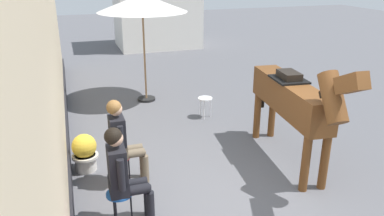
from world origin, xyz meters
The scene contains 9 objects.
ground_plane centered at (0.00, 3.00, 0.00)m, with size 40.00×40.00×0.00m, color #56565B.
pub_facade_wall centered at (-2.55, 1.50, 1.54)m, with size 0.34×14.00×3.40m.
distant_cottage centered at (1.40, 11.21, 1.80)m, with size 3.40×2.60×3.50m.
seated_visitor_near centered at (-1.71, 0.01, 0.78)m, with size 0.61×0.49×1.39m.
seated_visitor_far centered at (-1.57, 1.01, 0.78)m, with size 0.61×0.49×1.39m.
saddled_horse_center centered at (1.20, 0.78, 1.16)m, with size 0.67×2.99×2.06m.
flower_planter_farthest centered at (-2.12, 1.61, 0.33)m, with size 0.43×0.43×0.64m.
cafe_parasol centered at (-0.45, 4.72, 2.36)m, with size 2.10×2.10×2.58m.
spare_stool_white centered at (0.56, 3.18, 0.40)m, with size 0.32×0.32×0.46m.
Camera 1 is at (-2.20, -4.24, 3.23)m, focal length 35.61 mm.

